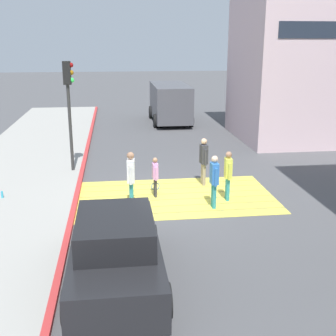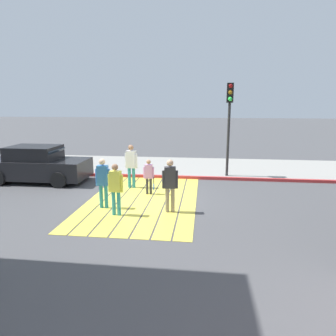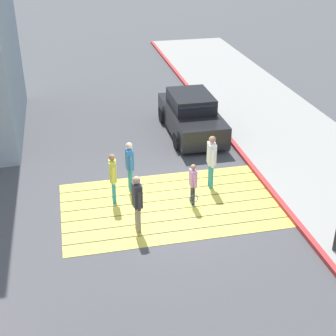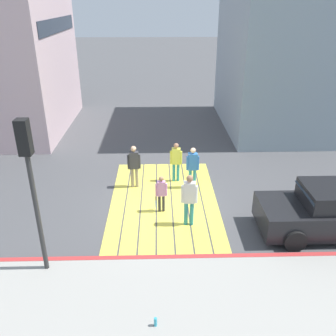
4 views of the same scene
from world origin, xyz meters
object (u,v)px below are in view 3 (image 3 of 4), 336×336
Objects in this scene: pedestrian_adult_lead at (137,200)px; pedestrian_teen_behind at (113,175)px; pedestrian_adult_side at (130,163)px; car_parked_near_curb at (191,115)px; pedestrian_child_with_racket at (193,182)px; pedestrian_adult_trailing at (211,158)px.

pedestrian_adult_lead reaches higher than pedestrian_teen_behind.
pedestrian_adult_side is (-0.13, -2.20, -0.02)m from pedestrian_adult_lead.
car_parked_near_curb is at bearing -127.12° from pedestrian_adult_side.
pedestrian_adult_side is at bearing 52.88° from car_parked_near_curb.
pedestrian_adult_lead is at bearing 28.90° from pedestrian_child_with_racket.
pedestrian_adult_side is 2.08m from pedestrian_child_with_racket.
pedestrian_adult_lead is at bearing 86.73° from pedestrian_adult_side.
pedestrian_adult_trailing is 1.09× the size of pedestrian_teen_behind.
pedestrian_adult_lead is at bearing 63.10° from car_parked_near_curb.
car_parked_near_curb is 6.93m from pedestrian_adult_lead.
pedestrian_adult_trailing is (-2.63, -1.87, 0.04)m from pedestrian_adult_lead.
pedestrian_adult_side is (3.01, 3.98, 0.23)m from car_parked_near_curb.
car_parked_near_curb is 2.43× the size of pedestrian_adult_trailing.
pedestrian_adult_trailing reaches higher than pedestrian_teen_behind.
pedestrian_adult_lead is at bearing 106.03° from pedestrian_teen_behind.
pedestrian_adult_lead is 1.27× the size of pedestrian_child_with_racket.
pedestrian_adult_side is at bearing -134.59° from pedestrian_teen_behind.
car_parked_near_curb is at bearing -116.90° from pedestrian_adult_lead.
pedestrian_adult_trailing is 1.23m from pedestrian_child_with_racket.
pedestrian_teen_behind is 1.21× the size of pedestrian_child_with_racket.
pedestrian_adult_lead is 1.03× the size of pedestrian_adult_side.
car_parked_near_curb reaches higher than pedestrian_child_with_racket.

